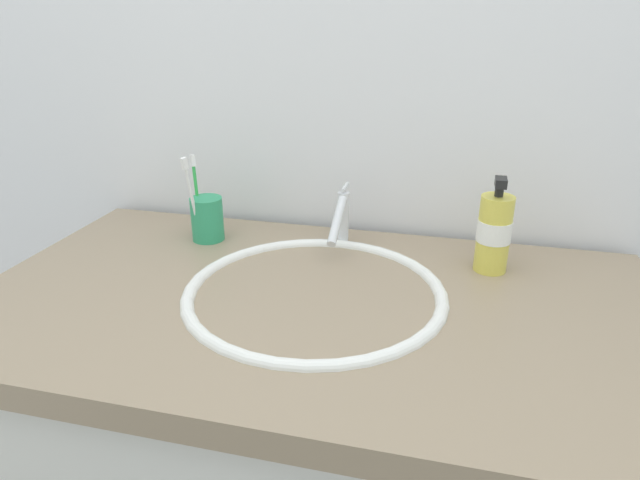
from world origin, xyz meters
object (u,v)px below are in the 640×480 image
toothbrush_white (191,195)px  soap_dispenser (494,232)px  toothbrush_green (196,190)px  faucet (342,217)px  toothbrush_cup (207,219)px

toothbrush_white → soap_dispenser: size_ratio=1.01×
soap_dispenser → toothbrush_green: bearing=177.7°
toothbrush_green → soap_dispenser: soap_dispenser is taller
faucet → soap_dispenser: (0.30, -0.05, 0.01)m
faucet → toothbrush_green: 0.32m
faucet → soap_dispenser: size_ratio=0.85×
faucet → soap_dispenser: soap_dispenser is taller
toothbrush_cup → faucet: bearing=6.5°
toothbrush_cup → toothbrush_green: (-0.03, 0.01, 0.06)m
faucet → toothbrush_green: size_ratio=0.89×
toothbrush_cup → soap_dispenser: size_ratio=0.51×
toothbrush_cup → toothbrush_green: toothbrush_green is taller
toothbrush_green → toothbrush_cup: bearing=-24.6°
soap_dispenser → toothbrush_cup: bearing=178.8°
faucet → toothbrush_white: size_ratio=0.84×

